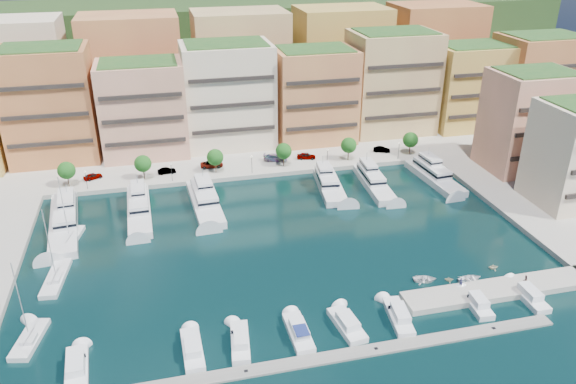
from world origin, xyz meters
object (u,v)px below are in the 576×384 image
tree_0 (66,171)px  tender_3 (493,267)px  tender_0 (425,279)px  lamppost_1 (171,169)px  cruiser_8 (477,304)px  cruiser_5 (347,325)px  tree_2 (215,157)px  tender_2 (470,279)px  car_0 (93,176)px  sailboat_2 (70,240)px  sailboat_0 (30,340)px  tree_1 (143,164)px  car_5 (382,149)px  yacht_5 (373,181)px  lamppost_3 (327,155)px  yacht_6 (433,175)px  lamppost_0 (86,177)px  cruiser_9 (528,296)px  tree_4 (349,145)px  car_2 (212,164)px  sailboat_1 (56,279)px  person_1 (525,280)px  cruiser_3 (240,342)px  lamppost_4 (399,148)px  cruiser_0 (77,368)px  yacht_1 (139,208)px  lamppost_2 (252,162)px  car_4 (306,156)px  cruiser_2 (193,350)px  car_3 (275,158)px  yacht_2 (205,200)px  yacht_4 (329,184)px  cruiser_6 (399,317)px  tender_1 (449,279)px  cruiser_4 (299,333)px  yacht_0 (64,219)px  tree_5 (411,140)px

tree_0 → tender_3: 88.01m
tree_0 → tender_0: (59.90, -49.94, -4.35)m
lamppost_1 → cruiser_8: 70.17m
cruiser_5 → tree_2: bearing=101.4°
tender_2 → car_0: (-62.23, 54.47, 1.28)m
sailboat_2 → sailboat_0: (-2.60, -27.43, 0.00)m
tree_1 → car_5: bearing=2.9°
yacht_5 → lamppost_3: bearing=123.2°
yacht_6 → tender_0: 41.56m
lamppost_0 → car_0: (0.80, 5.09, -2.13)m
cruiser_9 → car_5: 60.99m
tree_4 → car_2: size_ratio=1.06×
sailboat_1 → person_1: bearing=-15.6°
cruiser_5 → cruiser_8: bearing=0.0°
tree_0 → car_5: size_ratio=1.37×
lamppost_1 → cruiser_3: size_ratio=0.49×
tree_2 → cruiser_8: bearing=-60.8°
lamppost_1 → cruiser_9: size_ratio=0.49×
lamppost_4 → sailboat_1: 81.76m
cruiser_0 → cruiser_9: same height
tree_4 → yacht_1: 51.45m
cruiser_9 → tender_3: bearing=94.0°
lamppost_2 → sailboat_2: (-37.68, -20.79, -3.52)m
tender_2 → car_4: size_ratio=0.90×
cruiser_2 → tender_0: cruiser_2 is taller
tree_4 → yacht_6: 20.97m
tree_1 → car_3: tree_1 is taller
yacht_2 → sailboat_0: 46.14m
yacht_2 → cruiser_9: bearing=-44.2°
lamppost_3 → lamppost_4: bearing=0.0°
yacht_4 → sailboat_2: (-52.93, -10.53, -0.78)m
yacht_1 → cruiser_3: (13.42, -43.76, -0.54)m
tree_0 → cruiser_6: tree_0 is taller
sailboat_1 → tender_0: (58.51, -14.39, 0.09)m
tender_3 → car_4: 55.59m
tender_1 → car_4: car_4 is taller
sailboat_0 → tender_0: sailboat_0 is taller
cruiser_3 → person_1: person_1 is taller
tree_2 → cruiser_4: tree_2 is taller
yacht_0 → tree_5: bearing=11.4°
tree_0 → lamppost_2: size_ratio=1.35×
yacht_4 → car_4: (-0.90, 15.58, 0.68)m
tree_4 → cruiser_2: (-42.40, -58.09, -4.20)m
yacht_0 → cruiser_2: yacht_0 is taller
cruiser_4 → tender_3: (36.22, 8.68, -0.12)m
car_2 → tree_4: bearing=-94.4°
car_2 → car_4: bearing=-89.2°
cruiser_5 → car_4: (10.65, 61.11, 1.22)m
tree_0 → lamppost_1: tree_0 is taller
yacht_1 → cruiser_0: 44.49m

